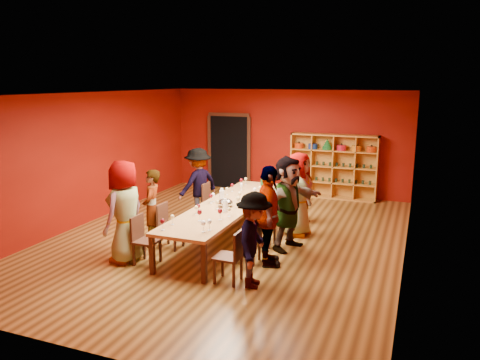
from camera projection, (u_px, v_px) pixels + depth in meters
name	position (u px, v px, depth m)	size (l,w,h in m)	color
room_shell	(228.00, 169.00, 9.52)	(7.10, 9.10, 3.04)	#573917
tasting_table	(228.00, 206.00, 9.69)	(1.10, 4.50, 0.75)	#A97A46
doorway	(230.00, 152.00, 14.28)	(1.40, 0.17, 2.30)	black
shelving_unit	(334.00, 163.00, 13.07)	(2.40, 0.40, 1.80)	#BF7F2B
chair_person_left_0	(143.00, 237.00, 8.42)	(0.42, 0.42, 0.89)	#321910
person_left_0	(125.00, 212.00, 8.45)	(0.92, 0.50, 1.88)	pink
chair_person_left_1	(167.00, 223.00, 9.22)	(0.42, 0.42, 0.89)	#321910
person_left_1	(152.00, 208.00, 9.28)	(0.57, 0.41, 1.55)	#CB8895
chair_person_left_3	(210.00, 200.00, 11.05)	(0.42, 0.42, 0.89)	#321910
person_left_3	(198.00, 184.00, 11.09)	(1.10, 0.46, 1.71)	#16193D
chair_person_right_0	(233.00, 254.00, 7.61)	(0.42, 0.42, 0.89)	#321910
person_right_0	(254.00, 240.00, 7.42)	(1.01, 0.42, 1.56)	white
chair_person_right_1	(252.00, 237.00, 8.46)	(0.42, 0.42, 0.89)	#321910
person_right_1	(268.00, 216.00, 8.26)	(1.07, 0.49, 1.82)	#5272AA
chair_person_right_2	(268.00, 222.00, 9.32)	(0.42, 0.42, 0.89)	#321910
person_right_2	(288.00, 203.00, 9.08)	(1.72, 0.49, 1.85)	#4A4A4F
chair_person_right_3	(281.00, 211.00, 10.13)	(0.42, 0.42, 0.89)	#321910
person_right_3	(298.00, 194.00, 9.91)	(0.87, 0.48, 1.79)	#151B39
chair_person_right_4	(292.00, 201.00, 10.94)	(0.42, 0.42, 0.89)	#321910
person_right_4	(304.00, 189.00, 10.77)	(0.59, 0.43, 1.61)	#5777B3
wine_glass_0	(211.00, 196.00, 9.72)	(0.08, 0.08, 0.20)	white
wine_glass_1	(200.00, 213.00, 8.49)	(0.09, 0.09, 0.22)	white
wine_glass_2	(248.00, 196.00, 9.66)	(0.09, 0.09, 0.22)	white
wine_glass_3	(232.00, 186.00, 10.75)	(0.08, 0.08, 0.19)	white
wine_glass_4	(172.00, 217.00, 8.28)	(0.08, 0.08, 0.19)	white
wine_glass_5	(246.00, 179.00, 11.48)	(0.07, 0.07, 0.18)	white
wine_glass_6	(218.00, 202.00, 9.29)	(0.07, 0.07, 0.18)	white
wine_glass_7	(163.00, 222.00, 7.96)	(0.08, 0.08, 0.21)	white
wine_glass_8	(268.00, 183.00, 11.09)	(0.07, 0.07, 0.19)	white
wine_glass_9	(241.00, 181.00, 11.24)	(0.08, 0.08, 0.20)	white
wine_glass_10	(196.00, 208.00, 8.91)	(0.07, 0.07, 0.18)	white
wine_glass_11	(260.00, 188.00, 10.38)	(0.09, 0.09, 0.22)	white
wine_glass_12	(198.00, 206.00, 9.00)	(0.07, 0.07, 0.18)	white
wine_glass_13	(229.00, 210.00, 8.77)	(0.07, 0.07, 0.18)	white
wine_glass_14	(213.00, 195.00, 9.84)	(0.08, 0.08, 0.20)	white
wine_glass_15	(203.00, 224.00, 7.87)	(0.08, 0.08, 0.21)	white
wine_glass_16	(269.00, 180.00, 11.24)	(0.09, 0.09, 0.21)	white
wine_glass_17	(209.00, 222.00, 7.96)	(0.08, 0.08, 0.21)	white
wine_glass_18	(238.00, 199.00, 9.44)	(0.09, 0.09, 0.22)	white
wine_glass_19	(240.00, 194.00, 9.93)	(0.08, 0.08, 0.20)	white
wine_glass_20	(220.00, 212.00, 8.55)	(0.09, 0.09, 0.22)	white
wine_glass_21	(255.00, 190.00, 10.27)	(0.08, 0.08, 0.21)	white
wine_glass_22	(227.00, 189.00, 10.43)	(0.07, 0.07, 0.18)	white
wine_glass_23	(241.00, 185.00, 10.86)	(0.07, 0.07, 0.18)	white
spittoon_bowl	(225.00, 203.00, 9.49)	(0.32, 0.32, 0.17)	#B2B4B9
carafe_a	(222.00, 195.00, 9.91)	(0.11, 0.11, 0.28)	white
carafe_b	(225.00, 206.00, 9.11)	(0.13, 0.13, 0.26)	white
wine_bottle	(262.00, 183.00, 11.08)	(0.09, 0.09, 0.31)	#163C19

